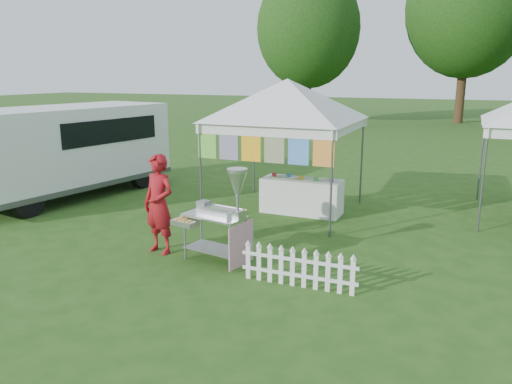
% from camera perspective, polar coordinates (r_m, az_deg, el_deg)
% --- Properties ---
extents(ground, '(120.00, 120.00, 0.00)m').
position_cam_1_polar(ground, '(8.53, -4.68, -8.01)').
color(ground, '#244C15').
rests_on(ground, ground).
extents(canopy_main, '(4.24, 4.24, 3.45)m').
position_cam_1_polar(canopy_main, '(11.15, 3.62, 12.75)').
color(canopy_main, '#59595E').
rests_on(canopy_main, ground).
extents(tree_left, '(6.40, 6.40, 9.53)m').
position_cam_1_polar(tree_left, '(32.61, 6.01, 18.11)').
color(tree_left, '#3B2215').
rests_on(tree_left, ground).
extents(tree_mid, '(7.60, 7.60, 11.52)m').
position_cam_1_polar(tree_mid, '(35.24, 23.12, 18.93)').
color(tree_mid, '#3B2215').
rests_on(tree_mid, ground).
extents(donut_cart, '(1.28, 0.79, 1.64)m').
position_cam_1_polar(donut_cart, '(8.18, -3.86, -1.82)').
color(donut_cart, gray).
rests_on(donut_cart, ground).
extents(vendor, '(0.71, 0.54, 1.76)m').
position_cam_1_polar(vendor, '(8.88, -11.03, -1.38)').
color(vendor, maroon).
rests_on(vendor, ground).
extents(cargo_van, '(3.10, 5.80, 2.29)m').
position_cam_1_polar(cargo_van, '(13.79, -20.61, 4.72)').
color(cargo_van, white).
rests_on(cargo_van, ground).
extents(picket_fence, '(1.80, 0.05, 0.56)m').
position_cam_1_polar(picket_fence, '(7.50, 4.85, -8.72)').
color(picket_fence, white).
rests_on(picket_fence, ground).
extents(display_table, '(1.80, 0.70, 0.79)m').
position_cam_1_polar(display_table, '(11.37, 5.23, -0.47)').
color(display_table, white).
rests_on(display_table, ground).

